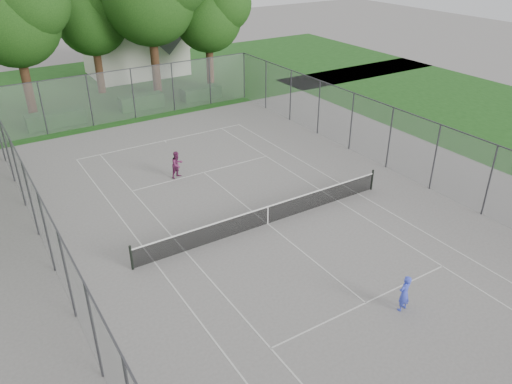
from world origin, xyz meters
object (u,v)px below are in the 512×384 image
tennis_net (268,214)px  woman_player (177,165)px  house (133,28)px  girl_player (404,293)px

tennis_net → woman_player: size_ratio=8.66×
tennis_net → woman_player: bearing=102.1°
tennis_net → house: 29.21m
tennis_net → girl_player: (0.84, -7.32, 0.20)m
girl_player → woman_player: size_ratio=0.96×
house → girl_player: house is taller
house → woman_player: 23.03m
tennis_net → woman_player: woman_player is taller
house → woman_player: bearing=-105.0°
tennis_net → house: bearing=81.1°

